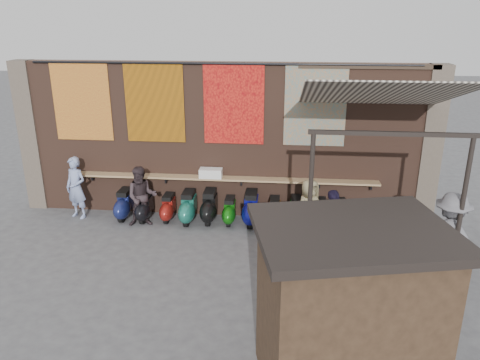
{
  "coord_description": "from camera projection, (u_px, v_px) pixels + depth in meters",
  "views": [
    {
      "loc": [
        1.57,
        -8.97,
        5.08
      ],
      "look_at": [
        0.58,
        1.2,
        1.47
      ],
      "focal_mm": 35.0,
      "sensor_mm": 36.0,
      "label": 1
    }
  ],
  "objects": [
    {
      "name": "ground",
      "position": [
        208.0,
        260.0,
        10.25
      ],
      "size": [
        70.0,
        70.0,
        0.0
      ],
      "primitive_type": "plane",
      "color": "#474749",
      "rests_on": "ground"
    },
    {
      "name": "brick_wall",
      "position": [
        223.0,
        141.0,
        12.12
      ],
      "size": [
        10.0,
        0.4,
        4.0
      ],
      "primitive_type": "cube",
      "color": "brown",
      "rests_on": "ground"
    },
    {
      "name": "pier_left",
      "position": [
        32.0,
        136.0,
        12.6
      ],
      "size": [
        0.5,
        0.5,
        4.0
      ],
      "primitive_type": "cube",
      "color": "#4C4238",
      "rests_on": "ground"
    },
    {
      "name": "pier_right",
      "position": [
        430.0,
        146.0,
        11.65
      ],
      "size": [
        0.5,
        0.5,
        4.0
      ],
      "primitive_type": "cube",
      "color": "#4C4238",
      "rests_on": "ground"
    },
    {
      "name": "eating_counter",
      "position": [
        222.0,
        178.0,
        12.07
      ],
      "size": [
        8.0,
        0.32,
        0.05
      ],
      "primitive_type": "cube",
      "color": "#9E7A51",
      "rests_on": "brick_wall"
    },
    {
      "name": "shelf_box",
      "position": [
        211.0,
        173.0,
        12.02
      ],
      "size": [
        0.58,
        0.29,
        0.24
      ],
      "primitive_type": "cube",
      "color": "white",
      "rests_on": "eating_counter"
    },
    {
      "name": "tapestry_redgold",
      "position": [
        82.0,
        102.0,
        11.91
      ],
      "size": [
        1.5,
        0.02,
        2.0
      ],
      "primitive_type": "cube",
      "color": "maroon",
      "rests_on": "brick_wall"
    },
    {
      "name": "tapestry_sun",
      "position": [
        155.0,
        103.0,
        11.74
      ],
      "size": [
        1.5,
        0.02,
        2.0
      ],
      "primitive_type": "cube",
      "color": "orange",
      "rests_on": "brick_wall"
    },
    {
      "name": "tapestry_orange",
      "position": [
        234.0,
        104.0,
        11.56
      ],
      "size": [
        1.5,
        0.02,
        2.0
      ],
      "primitive_type": "cube",
      "color": "red",
      "rests_on": "brick_wall"
    },
    {
      "name": "tapestry_multi",
      "position": [
        315.0,
        106.0,
        11.37
      ],
      "size": [
        1.5,
        0.02,
        2.0
      ],
      "primitive_type": "cube",
      "color": "teal",
      "rests_on": "brick_wall"
    },
    {
      "name": "hang_rail",
      "position": [
        221.0,
        64.0,
        11.25
      ],
      "size": [
        9.5,
        0.06,
        0.06
      ],
      "primitive_type": "cylinder",
      "rotation": [
        0.0,
        1.57,
        0.0
      ],
      "color": "black",
      "rests_on": "brick_wall"
    },
    {
      "name": "scooter_stool_0",
      "position": [
        124.0,
        204.0,
        12.27
      ],
      "size": [
        0.37,
        0.82,
        0.77
      ],
      "primitive_type": null,
      "color": "#151D50",
      "rests_on": "ground"
    },
    {
      "name": "scooter_stool_1",
      "position": [
        145.0,
        207.0,
        12.17
      ],
      "size": [
        0.35,
        0.78,
        0.74
      ],
      "primitive_type": null,
      "color": "black",
      "rests_on": "ground"
    },
    {
      "name": "scooter_stool_2",
      "position": [
        168.0,
        208.0,
        12.18
      ],
      "size": [
        0.32,
        0.72,
        0.68
      ],
      "primitive_type": null,
      "color": "maroon",
      "rests_on": "ground"
    },
    {
      "name": "scooter_stool_3",
      "position": [
        188.0,
        207.0,
        12.03
      ],
      "size": [
        0.39,
        0.86,
        0.81
      ],
      "primitive_type": null,
      "color": "#1A6A58",
      "rests_on": "ground"
    },
    {
      "name": "scooter_stool_4",
      "position": [
        210.0,
        207.0,
        12.07
      ],
      "size": [
        0.39,
        0.87,
        0.82
      ],
      "primitive_type": null,
      "color": "black",
      "rests_on": "ground"
    },
    {
      "name": "scooter_stool_5",
      "position": [
        230.0,
        211.0,
        11.99
      ],
      "size": [
        0.32,
        0.71,
        0.68
      ],
      "primitive_type": null,
      "color": "#105F0D",
      "rests_on": "ground"
    },
    {
      "name": "scooter_stool_6",
      "position": [
        251.0,
        208.0,
        11.92
      ],
      "size": [
        0.4,
        0.89,
        0.85
      ],
      "primitive_type": null,
      "color": "#0D0F83",
      "rests_on": "ground"
    },
    {
      "name": "scooter_stool_7",
      "position": [
        275.0,
        212.0,
        11.9
      ],
      "size": [
        0.33,
        0.74,
        0.7
      ],
      "primitive_type": null,
      "color": "#82470B",
      "rests_on": "ground"
    },
    {
      "name": "scooter_stool_8",
      "position": [
        296.0,
        212.0,
        11.85
      ],
      "size": [
        0.35,
        0.78,
        0.74
      ],
      "primitive_type": null,
      "color": "#0F4D19",
      "rests_on": "ground"
    },
    {
      "name": "scooter_stool_9",
      "position": [
        321.0,
        214.0,
        11.75
      ],
      "size": [
        0.34,
        0.76,
        0.72
      ],
      "primitive_type": null,
      "color": "navy",
      "rests_on": "ground"
    },
    {
      "name": "scooter_stool_10",
      "position": [
        341.0,
        214.0,
        11.75
      ],
      "size": [
        0.33,
        0.74,
        0.7
      ],
      "primitive_type": null,
      "color": "#16224F",
      "rests_on": "ground"
    },
    {
      "name": "diner_left",
      "position": [
        76.0,
        188.0,
        12.2
      ],
      "size": [
        0.7,
        0.58,
        1.65
      ],
      "primitive_type": "imported",
      "rotation": [
        0.0,
        0.0,
        -0.35
      ],
      "color": "#8696C3",
      "rests_on": "ground"
    },
    {
      "name": "diner_right",
      "position": [
        142.0,
        197.0,
        11.73
      ],
      "size": [
        0.88,
        0.75,
        1.56
      ],
      "primitive_type": "imported",
      "rotation": [
        0.0,
        0.0,
        0.23
      ],
      "color": "#31262A",
      "rests_on": "ground"
    },
    {
      "name": "shopper_navy",
      "position": [
        332.0,
        226.0,
        9.97
      ],
      "size": [
        1.05,
        0.75,
        1.65
      ],
      "primitive_type": "imported",
      "rotation": [
        0.0,
        0.0,
        3.54
      ],
      "color": "black",
      "rests_on": "ground"
    },
    {
      "name": "shopper_grey",
      "position": [
        449.0,
        238.0,
        9.17
      ],
      "size": [
        1.4,
        1.3,
        1.89
      ],
      "primitive_type": "imported",
      "rotation": [
        0.0,
        0.0,
        2.48
      ],
      "color": "slate",
      "rests_on": "ground"
    },
    {
      "name": "shopper_tan",
      "position": [
        309.0,
        210.0,
        11.02
      ],
      "size": [
        0.87,
        0.82,
        1.5
      ],
      "primitive_type": "imported",
      "rotation": [
        0.0,
        0.0,
        0.65
      ],
      "color": "#8A7D57",
      "rests_on": "ground"
    },
    {
      "name": "market_stall",
      "position": [
        347.0,
        316.0,
        6.38
      ],
      "size": [
        2.53,
        2.11,
        2.41
      ],
      "primitive_type": "cube",
      "rotation": [
        0.0,
        0.0,
        0.22
      ],
      "color": "black",
      "rests_on": "ground"
    },
    {
      "name": "stall_roof",
      "position": [
        354.0,
        232.0,
        5.96
      ],
      "size": [
        2.85,
        2.41,
        0.12
      ],
      "primitive_type": "cube",
      "rotation": [
        0.0,
        0.0,
        0.22
      ],
      "color": "black",
      "rests_on": "market_stall"
    },
    {
      "name": "stall_sign",
      "position": [
        330.0,
        250.0,
        7.01
      ],
      "size": [
        1.18,
        0.3,
        0.5
      ],
      "primitive_type": "cube",
      "rotation": [
        0.0,
        0.0,
        0.22
      ],
      "color": "gold",
      "rests_on": "market_stall"
    },
    {
      "name": "stall_shelf",
      "position": [
        327.0,
        300.0,
        7.3
      ],
      "size": [
        1.83,
        0.5,
        0.06
      ],
      "primitive_type": "cube",
      "rotation": [
        0.0,
        0.0,
        0.22
      ],
      "color": "#473321",
      "rests_on": "market_stall"
    },
    {
      "name": "awning_canvas",
      "position": [
        380.0,
        94.0,
        9.6
      ],
      "size": [
        3.2,
        3.28,
        0.97
      ],
      "primitive_type": "cube",
      "rotation": [
        -0.28,
        0.0,
        0.0
      ],
      "color": "beige",
      "rests_on": "brick_wall"
    },
    {
      "name": "awning_ledger",
      "position": [
        369.0,
        66.0,
        10.96
      ],
      "size": [
        3.3,
        0.08,
        0.12
      ],
      "primitive_type": "cube",
      "color": "#33261C",
      "rests_on": "brick_wall"
    },
    {
      "name": "awning_header",
      "position": [
        393.0,
        134.0,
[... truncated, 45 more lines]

